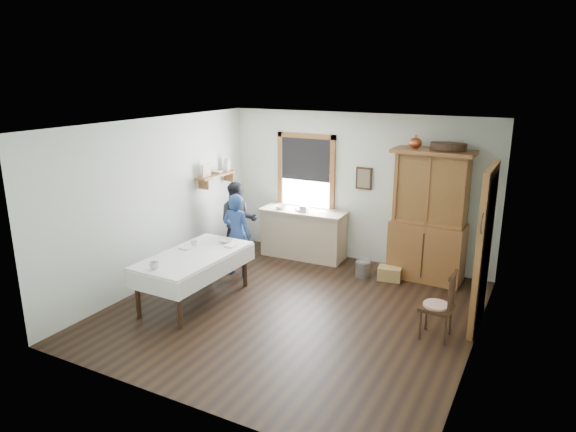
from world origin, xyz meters
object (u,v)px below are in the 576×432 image
Objects in this scene: wicker_basket at (390,273)px; china_hutch at (429,216)px; work_counter at (304,233)px; figure_dark at (238,224)px; dining_table at (195,277)px; woman_blue at (237,238)px; pail at (363,269)px; spindle_chair at (437,304)px.

china_hutch is at bearing 34.43° from wicker_basket.
work_counter reaches higher than wicker_basket.
dining_table is at bearing -109.35° from figure_dark.
china_hutch reaches higher than dining_table.
work_counter is 4.20× the size of wicker_basket.
figure_dark is at bearing -148.00° from work_counter.
woman_blue is (-2.89, -1.35, -0.43)m from china_hutch.
woman_blue is at bearing 90.12° from dining_table.
dining_table is at bearing -132.55° from pail.
work_counter is 3.50m from spindle_chair.
wicker_basket is (0.45, 0.08, -0.02)m from pail.
pail is 2.21m from woman_blue.
woman_blue reaches higher than work_counter.
figure_dark is (-0.41, 1.84, 0.30)m from dining_table.
spindle_chair reaches higher than wicker_basket.
work_counter is at bearing 162.63° from pail.
dining_table is at bearing 88.34° from woman_blue.
wicker_basket is at bearing 42.44° from dining_table.
woman_blue is (-2.39, -1.00, 0.55)m from wicker_basket.
spindle_chair is 0.69× the size of figure_dark.
wicker_basket is (-0.50, -0.35, -0.99)m from china_hutch.
china_hutch is 1.42m from pail.
wicker_basket is (2.39, 2.18, -0.26)m from dining_table.
spindle_chair is at bearing -55.57° from wicker_basket.
figure_dark is at bearing 165.85° from spindle_chair.
pail is at bearing 139.30° from spindle_chair.
china_hutch is 1.16m from wicker_basket.
china_hutch is 2.15m from spindle_chair.
figure_dark reaches higher than wicker_basket.
work_counter reaches higher than pail.
china_hutch reaches higher than figure_dark.
china_hutch reaches higher than spindle_chair.
wicker_basket is at bearing -25.09° from figure_dark.
spindle_chair is at bearing -36.12° from work_counter.
wicker_basket is at bearing -143.55° from china_hutch.
pail is at bearing -170.56° from wicker_basket.
woman_blue is at bearing -90.28° from figure_dark.
work_counter is 1.70× the size of spindle_chair.
spindle_chair is 3.56m from woman_blue.
spindle_chair is 4.12m from figure_dark.
dining_table is (-2.89, -2.53, -0.72)m from china_hutch.
work_counter is 1.24m from figure_dark.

